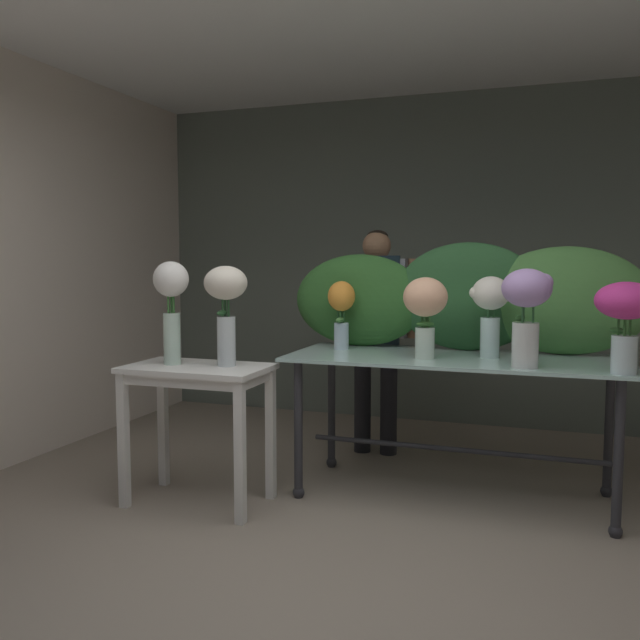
{
  "coord_description": "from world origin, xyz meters",
  "views": [
    {
      "loc": [
        0.87,
        -2.31,
        1.39
      ],
      "look_at": [
        -0.4,
        1.33,
        1.04
      ],
      "focal_mm": 37.55,
      "sensor_mm": 36.0,
      "label": 1
    }
  ],
  "objects": [
    {
      "name": "ground_plane",
      "position": [
        0.0,
        1.71,
        0.0
      ],
      "size": [
        7.52,
        7.52,
        0.0
      ],
      "primitive_type": "plane",
      "color": "gray"
    },
    {
      "name": "wall_back",
      "position": [
        0.0,
        3.42,
        1.38
      ],
      "size": [
        5.21,
        0.12,
        2.76
      ],
      "primitive_type": "cube",
      "color": "slate",
      "rests_on": "ground"
    },
    {
      "name": "wall_left",
      "position": [
        -2.6,
        1.71,
        1.38
      ],
      "size": [
        0.12,
        3.54,
        2.76
      ],
      "primitive_type": "cube",
      "color": "beige",
      "rests_on": "ground"
    },
    {
      "name": "ceiling_slab",
      "position": [
        0.0,
        1.71,
        2.82
      ],
      "size": [
        5.33,
        3.54,
        0.12
      ],
      "primitive_type": "cube",
      "color": "silver",
      "rests_on": "wall_back"
    },
    {
      "name": "display_table_glass",
      "position": [
        0.35,
        1.55,
        0.69
      ],
      "size": [
        1.9,
        0.82,
        0.84
      ],
      "color": "#AED4CE",
      "rests_on": "ground"
    },
    {
      "name": "side_table_white",
      "position": [
        -1.01,
        0.98,
        0.68
      ],
      "size": [
        0.8,
        0.48,
        0.79
      ],
      "color": "white",
      "rests_on": "ground"
    },
    {
      "name": "florist",
      "position": [
        -0.31,
        2.27,
        0.99
      ],
      "size": [
        0.63,
        0.24,
        1.59
      ],
      "color": "#232328",
      "rests_on": "ground"
    },
    {
      "name": "foliage_backdrop",
      "position": [
        0.42,
        1.84,
        1.15
      ],
      "size": [
        2.16,
        0.27,
        0.66
      ],
      "color": "#2D6028",
      "rests_on": "display_table_glass"
    },
    {
      "name": "vase_sunset_snapdragons",
      "position": [
        -0.37,
        1.64,
        1.09
      ],
      "size": [
        0.17,
        0.17,
        0.42
      ],
      "color": "silver",
      "rests_on": "display_table_glass"
    },
    {
      "name": "vase_lilac_freesia",
      "position": [
        0.75,
        1.26,
        1.15
      ],
      "size": [
        0.25,
        0.25,
        0.51
      ],
      "color": "silver",
      "rests_on": "display_table_glass"
    },
    {
      "name": "vase_ivory_ranunculus",
      "position": [
        0.54,
        1.57,
        1.12
      ],
      "size": [
        0.23,
        0.21,
        0.46
      ],
      "color": "silver",
      "rests_on": "display_table_glass"
    },
    {
      "name": "vase_magenta_tulips",
      "position": [
        1.21,
        1.22,
        1.14
      ],
      "size": [
        0.31,
        0.29,
        0.45
      ],
      "color": "silver",
      "rests_on": "display_table_glass"
    },
    {
      "name": "vase_peach_stock",
      "position": [
        0.2,
        1.41,
        1.13
      ],
      "size": [
        0.25,
        0.25,
        0.46
      ],
      "color": "silver",
      "rests_on": "display_table_glass"
    },
    {
      "name": "vase_white_roses_tall",
      "position": [
        -1.17,
        0.98,
        1.16
      ],
      "size": [
        0.2,
        0.2,
        0.59
      ],
      "color": "silver",
      "rests_on": "side_table_white"
    },
    {
      "name": "vase_cream_lisianthus_tall",
      "position": [
        -0.85,
        1.02,
        1.16
      ],
      "size": [
        0.24,
        0.24,
        0.56
      ],
      "color": "silver",
      "rests_on": "side_table_white"
    }
  ]
}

